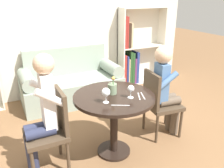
{
  "coord_description": "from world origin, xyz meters",
  "views": [
    {
      "loc": [
        -1.09,
        -2.15,
        1.83
      ],
      "look_at": [
        0.0,
        0.05,
        0.87
      ],
      "focal_mm": 38.0,
      "sensor_mm": 36.0,
      "label": 1
    }
  ],
  "objects_px": {
    "chair_right": "(159,101)",
    "flower_vase": "(112,88)",
    "chair_left": "(52,127)",
    "person_left": "(41,113)",
    "person_right": "(166,88)",
    "wine_glass_left": "(106,93)",
    "wine_glass_right": "(131,89)",
    "bookshelf_right": "(135,52)",
    "couch": "(71,84)"
  },
  "relations": [
    {
      "from": "bookshelf_right",
      "to": "person_left",
      "type": "bearing_deg",
      "value": -140.2
    },
    {
      "from": "couch",
      "to": "flower_vase",
      "type": "distance_m",
      "value": 1.7
    },
    {
      "from": "person_left",
      "to": "wine_glass_right",
      "type": "bearing_deg",
      "value": 78.07
    },
    {
      "from": "couch",
      "to": "wine_glass_right",
      "type": "height_order",
      "value": "couch"
    },
    {
      "from": "chair_left",
      "to": "wine_glass_right",
      "type": "bearing_deg",
      "value": 76.89
    },
    {
      "from": "bookshelf_right",
      "to": "person_left",
      "type": "relative_size",
      "value": 1.2
    },
    {
      "from": "chair_left",
      "to": "person_left",
      "type": "relative_size",
      "value": 0.69
    },
    {
      "from": "chair_left",
      "to": "wine_glass_left",
      "type": "xyz_separation_m",
      "value": [
        0.55,
        -0.19,
        0.37
      ]
    },
    {
      "from": "couch",
      "to": "person_left",
      "type": "xyz_separation_m",
      "value": [
        -0.79,
        -1.61,
        0.38
      ]
    },
    {
      "from": "chair_left",
      "to": "chair_right",
      "type": "relative_size",
      "value": 1.0
    },
    {
      "from": "bookshelf_right",
      "to": "chair_right",
      "type": "bearing_deg",
      "value": -112.4
    },
    {
      "from": "person_right",
      "to": "wine_glass_left",
      "type": "relative_size",
      "value": 7.54
    },
    {
      "from": "chair_left",
      "to": "wine_glass_right",
      "type": "height_order",
      "value": "chair_left"
    },
    {
      "from": "couch",
      "to": "person_right",
      "type": "bearing_deg",
      "value": -63.84
    },
    {
      "from": "chair_left",
      "to": "wine_glass_left",
      "type": "relative_size",
      "value": 5.53
    },
    {
      "from": "bookshelf_right",
      "to": "flower_vase",
      "type": "relative_size",
      "value": 7.32
    },
    {
      "from": "bookshelf_right",
      "to": "chair_left",
      "type": "height_order",
      "value": "bookshelf_right"
    },
    {
      "from": "bookshelf_right",
      "to": "chair_left",
      "type": "relative_size",
      "value": 1.73
    },
    {
      "from": "person_left",
      "to": "flower_vase",
      "type": "bearing_deg",
      "value": 89.37
    },
    {
      "from": "chair_right",
      "to": "wine_glass_left",
      "type": "xyz_separation_m",
      "value": [
        -0.86,
        -0.21,
        0.37
      ]
    },
    {
      "from": "chair_left",
      "to": "person_right",
      "type": "height_order",
      "value": "person_right"
    },
    {
      "from": "chair_right",
      "to": "flower_vase",
      "type": "bearing_deg",
      "value": 99.4
    },
    {
      "from": "chair_right",
      "to": "couch",
      "type": "bearing_deg",
      "value": 30.43
    },
    {
      "from": "bookshelf_right",
      "to": "person_left",
      "type": "distance_m",
      "value": 2.93
    },
    {
      "from": "couch",
      "to": "wine_glass_left",
      "type": "relative_size",
      "value": 10.43
    },
    {
      "from": "couch",
      "to": "person_right",
      "type": "xyz_separation_m",
      "value": [
        0.79,
        -1.6,
        0.36
      ]
    },
    {
      "from": "bookshelf_right",
      "to": "wine_glass_left",
      "type": "xyz_separation_m",
      "value": [
        -1.62,
        -2.07,
        0.19
      ]
    },
    {
      "from": "chair_left",
      "to": "person_left",
      "type": "xyz_separation_m",
      "value": [
        -0.09,
        0.0,
        0.19
      ]
    },
    {
      "from": "bookshelf_right",
      "to": "wine_glass_right",
      "type": "distance_m",
      "value": 2.47
    },
    {
      "from": "couch",
      "to": "chair_right",
      "type": "height_order",
      "value": "couch"
    },
    {
      "from": "person_right",
      "to": "flower_vase",
      "type": "distance_m",
      "value": 0.79
    },
    {
      "from": "wine_glass_right",
      "to": "flower_vase",
      "type": "distance_m",
      "value": 0.23
    },
    {
      "from": "couch",
      "to": "chair_right",
      "type": "distance_m",
      "value": 1.74
    },
    {
      "from": "couch",
      "to": "wine_glass_right",
      "type": "relative_size",
      "value": 11.75
    },
    {
      "from": "couch",
      "to": "chair_left",
      "type": "xyz_separation_m",
      "value": [
        -0.7,
        -1.61,
        0.18
      ]
    },
    {
      "from": "wine_glass_right",
      "to": "couch",
      "type": "bearing_deg",
      "value": 94.34
    },
    {
      "from": "person_left",
      "to": "person_right",
      "type": "distance_m",
      "value": 1.57
    },
    {
      "from": "wine_glass_left",
      "to": "couch",
      "type": "bearing_deg",
      "value": 85.06
    },
    {
      "from": "chair_left",
      "to": "flower_vase",
      "type": "relative_size",
      "value": 4.24
    },
    {
      "from": "chair_right",
      "to": "wine_glass_left",
      "type": "distance_m",
      "value": 0.96
    },
    {
      "from": "bookshelf_right",
      "to": "chair_right",
      "type": "height_order",
      "value": "bookshelf_right"
    },
    {
      "from": "bookshelf_right",
      "to": "wine_glass_right",
      "type": "xyz_separation_m",
      "value": [
        -1.33,
        -2.08,
        0.18
      ]
    },
    {
      "from": "person_left",
      "to": "wine_glass_right",
      "type": "height_order",
      "value": "person_left"
    },
    {
      "from": "person_right",
      "to": "wine_glass_right",
      "type": "xyz_separation_m",
      "value": [
        -0.65,
        -0.21,
        0.18
      ]
    },
    {
      "from": "person_right",
      "to": "wine_glass_left",
      "type": "distance_m",
      "value": 0.98
    },
    {
      "from": "chair_left",
      "to": "person_left",
      "type": "distance_m",
      "value": 0.21
    },
    {
      "from": "chair_right",
      "to": "person_right",
      "type": "xyz_separation_m",
      "value": [
        0.09,
        -0.02,
        0.18
      ]
    },
    {
      "from": "wine_glass_right",
      "to": "flower_vase",
      "type": "relative_size",
      "value": 0.68
    },
    {
      "from": "couch",
      "to": "person_left",
      "type": "relative_size",
      "value": 1.31
    },
    {
      "from": "bookshelf_right",
      "to": "person_right",
      "type": "relative_size",
      "value": 1.27
    }
  ]
}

